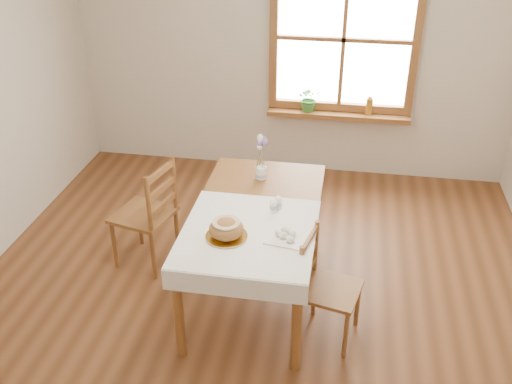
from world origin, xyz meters
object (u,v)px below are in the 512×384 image
at_px(chair_left, 143,213).
at_px(bread_plate, 227,236).
at_px(chair_right, 331,289).
at_px(flower_vase, 261,174).
at_px(dining_table, 256,220).

distance_m(chair_left, bread_plate, 1.10).
distance_m(chair_right, flower_vase, 1.13).
bearing_deg(dining_table, bread_plate, -108.47).
xyz_separation_m(dining_table, chair_left, (-0.97, 0.25, -0.20)).
bearing_deg(flower_vase, bread_plate, -96.13).
relative_size(chair_right, flower_vase, 8.34).
bearing_deg(bread_plate, chair_left, 142.45).
xyz_separation_m(dining_table, chair_right, (0.59, -0.38, -0.26)).
height_order(dining_table, flower_vase, flower_vase).
bearing_deg(dining_table, chair_right, -32.77).
height_order(dining_table, chair_right, chair_right).
distance_m(dining_table, chair_left, 1.03).
xyz_separation_m(chair_right, flower_vase, (-0.63, 0.85, 0.39)).
height_order(chair_left, bread_plate, chair_left).
distance_m(chair_left, chair_right, 1.68).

